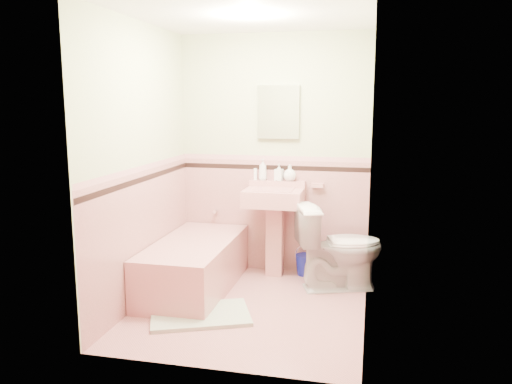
% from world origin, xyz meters
% --- Properties ---
extents(floor, '(2.20, 2.20, 0.00)m').
position_xyz_m(floor, '(0.00, 0.00, 0.00)').
color(floor, tan).
rests_on(floor, ground).
extents(ceiling, '(2.20, 2.20, 0.00)m').
position_xyz_m(ceiling, '(0.00, 0.00, 2.50)').
color(ceiling, white).
rests_on(ceiling, ground).
extents(wall_back, '(2.50, 0.00, 2.50)m').
position_xyz_m(wall_back, '(0.00, 1.10, 1.25)').
color(wall_back, beige).
rests_on(wall_back, ground).
extents(wall_front, '(2.50, 0.00, 2.50)m').
position_xyz_m(wall_front, '(0.00, -1.10, 1.25)').
color(wall_front, beige).
rests_on(wall_front, ground).
extents(wall_left, '(0.00, 2.50, 2.50)m').
position_xyz_m(wall_left, '(-1.00, 0.00, 1.25)').
color(wall_left, beige).
rests_on(wall_left, ground).
extents(wall_right, '(0.00, 2.50, 2.50)m').
position_xyz_m(wall_right, '(1.00, 0.00, 1.25)').
color(wall_right, beige).
rests_on(wall_right, ground).
extents(wainscot_back, '(2.00, 0.00, 2.00)m').
position_xyz_m(wainscot_back, '(0.00, 1.09, 0.60)').
color(wainscot_back, tan).
rests_on(wainscot_back, ground).
extents(wainscot_front, '(2.00, 0.00, 2.00)m').
position_xyz_m(wainscot_front, '(0.00, -1.09, 0.60)').
color(wainscot_front, tan).
rests_on(wainscot_front, ground).
extents(wainscot_left, '(0.00, 2.20, 2.20)m').
position_xyz_m(wainscot_left, '(-0.99, 0.00, 0.60)').
color(wainscot_left, tan).
rests_on(wainscot_left, ground).
extents(wainscot_right, '(0.00, 2.20, 2.20)m').
position_xyz_m(wainscot_right, '(0.99, 0.00, 0.60)').
color(wainscot_right, tan).
rests_on(wainscot_right, ground).
extents(accent_back, '(2.00, 0.00, 2.00)m').
position_xyz_m(accent_back, '(0.00, 1.08, 1.12)').
color(accent_back, black).
rests_on(accent_back, ground).
extents(accent_front, '(2.00, 0.00, 2.00)m').
position_xyz_m(accent_front, '(0.00, -1.08, 1.12)').
color(accent_front, black).
rests_on(accent_front, ground).
extents(accent_left, '(0.00, 2.20, 2.20)m').
position_xyz_m(accent_left, '(-0.98, 0.00, 1.12)').
color(accent_left, black).
rests_on(accent_left, ground).
extents(accent_right, '(0.00, 2.20, 2.20)m').
position_xyz_m(accent_right, '(0.98, 0.00, 1.12)').
color(accent_right, black).
rests_on(accent_right, ground).
extents(cap_back, '(2.00, 0.00, 2.00)m').
position_xyz_m(cap_back, '(0.00, 1.08, 1.22)').
color(cap_back, tan).
rests_on(cap_back, ground).
extents(cap_front, '(2.00, 0.00, 2.00)m').
position_xyz_m(cap_front, '(0.00, -1.08, 1.22)').
color(cap_front, tan).
rests_on(cap_front, ground).
extents(cap_left, '(0.00, 2.20, 2.20)m').
position_xyz_m(cap_left, '(-0.98, 0.00, 1.22)').
color(cap_left, tan).
rests_on(cap_left, ground).
extents(cap_right, '(0.00, 2.20, 2.20)m').
position_xyz_m(cap_right, '(0.98, 0.00, 1.22)').
color(cap_right, tan).
rests_on(cap_right, ground).
extents(bathtub, '(0.70, 1.50, 0.45)m').
position_xyz_m(bathtub, '(-0.63, 0.33, 0.23)').
color(bathtub, tan).
rests_on(bathtub, floor).
extents(tub_faucet, '(0.04, 0.12, 0.04)m').
position_xyz_m(tub_faucet, '(-0.63, 1.05, 0.63)').
color(tub_faucet, silver).
rests_on(tub_faucet, wall_back).
extents(sink, '(0.59, 0.48, 0.93)m').
position_xyz_m(sink, '(0.05, 0.86, 0.46)').
color(sink, tan).
rests_on(sink, floor).
extents(sink_faucet, '(0.02, 0.02, 0.10)m').
position_xyz_m(sink_faucet, '(0.05, 1.00, 0.95)').
color(sink_faucet, silver).
rests_on(sink_faucet, sink).
extents(medicine_cabinet, '(0.44, 0.04, 0.55)m').
position_xyz_m(medicine_cabinet, '(0.05, 1.07, 1.70)').
color(medicine_cabinet, white).
rests_on(medicine_cabinet, wall_back).
extents(soap_dish, '(0.12, 0.07, 0.04)m').
position_xyz_m(soap_dish, '(0.47, 1.06, 0.95)').
color(soap_dish, tan).
rests_on(soap_dish, wall_back).
extents(soap_bottle_left, '(0.11, 0.11, 0.22)m').
position_xyz_m(soap_bottle_left, '(-0.11, 1.04, 1.10)').
color(soap_bottle_left, '#B2B2B2').
rests_on(soap_bottle_left, sink).
extents(soap_bottle_mid, '(0.09, 0.09, 0.18)m').
position_xyz_m(soap_bottle_mid, '(0.07, 1.04, 1.08)').
color(soap_bottle_mid, '#B2B2B2').
rests_on(soap_bottle_mid, sink).
extents(soap_bottle_right, '(0.17, 0.17, 0.17)m').
position_xyz_m(soap_bottle_right, '(0.18, 1.04, 1.08)').
color(soap_bottle_right, '#B2B2B2').
rests_on(soap_bottle_right, sink).
extents(tube, '(0.04, 0.04, 0.12)m').
position_xyz_m(tube, '(-0.19, 1.04, 1.05)').
color(tube, white).
rests_on(tube, sink).
extents(toilet, '(0.93, 0.72, 0.84)m').
position_xyz_m(toilet, '(0.74, 0.67, 0.42)').
color(toilet, white).
rests_on(toilet, floor).
extents(bucket, '(0.27, 0.27, 0.22)m').
position_xyz_m(bucket, '(0.37, 0.99, 0.11)').
color(bucket, '#121B98').
rests_on(bucket, floor).
extents(bath_mat, '(0.97, 0.82, 0.03)m').
position_xyz_m(bath_mat, '(-0.36, -0.29, 0.02)').
color(bath_mat, '#9BAD90').
rests_on(bath_mat, floor).
extents(shoe, '(0.14, 0.08, 0.05)m').
position_xyz_m(shoe, '(-0.53, -0.30, 0.06)').
color(shoe, '#BF1E59').
rests_on(shoe, bath_mat).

